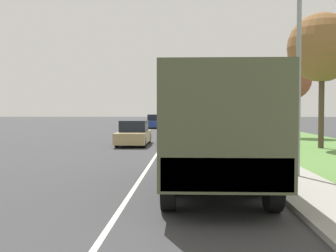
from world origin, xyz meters
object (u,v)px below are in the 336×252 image
object	(u,v)px
lamp_post	(293,15)
car_third_ahead	(155,122)
military_truck	(213,125)
car_nearest_ahead	(134,134)
car_second_ahead	(189,125)

from	to	relation	value
lamp_post	car_third_ahead	bearing A→B (deg)	100.62
car_third_ahead	military_truck	bearing A→B (deg)	-83.51
car_nearest_ahead	lamp_post	size ratio (longest dim) A/B	0.59
military_truck	car_third_ahead	bearing A→B (deg)	96.49
car_third_ahead	lamp_post	bearing A→B (deg)	-79.38
car_nearest_ahead	car_third_ahead	xyz separation A→B (m)	(-0.47, 23.75, 0.04)
car_second_ahead	lamp_post	xyz separation A→B (m)	(2.90, -28.37, 4.30)
car_nearest_ahead	lamp_post	bearing A→B (deg)	-62.94
car_third_ahead	lamp_post	xyz separation A→B (m)	(6.76, -36.06, 4.20)
car_nearest_ahead	car_third_ahead	world-z (taller)	car_third_ahead
military_truck	lamp_post	distance (m)	4.40
military_truck	car_third_ahead	world-z (taller)	military_truck
car_second_ahead	car_third_ahead	xyz separation A→B (m)	(-3.86, 7.69, 0.09)
car_third_ahead	car_nearest_ahead	bearing A→B (deg)	-88.86
military_truck	lamp_post	bearing A→B (deg)	34.49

